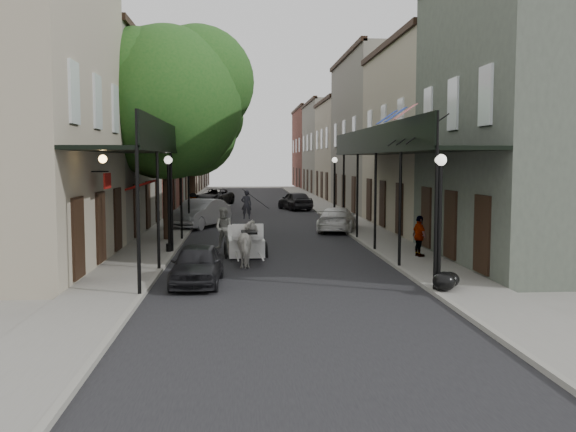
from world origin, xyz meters
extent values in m
plane|color=gray|center=(0.00, 0.00, 0.00)|extent=(140.00, 140.00, 0.00)
cube|color=black|center=(0.00, 20.00, 0.01)|extent=(8.00, 90.00, 0.01)
cube|color=gray|center=(-5.00, 20.00, 0.06)|extent=(2.20, 90.00, 0.12)
cube|color=gray|center=(5.00, 20.00, 0.06)|extent=(2.20, 90.00, 0.12)
cube|color=#9D937E|center=(-8.60, 30.00, 5.25)|extent=(5.00, 80.00, 10.50)
cube|color=slate|center=(8.60, 30.00, 5.25)|extent=(5.00, 80.00, 10.50)
cube|color=black|center=(-5.00, 7.00, 4.00)|extent=(2.20, 18.00, 0.12)
cube|color=black|center=(-3.95, 7.00, 4.50)|extent=(0.06, 18.00, 1.00)
cylinder|color=black|center=(-4.00, -2.00, 2.12)|extent=(0.10, 0.10, 4.00)
cylinder|color=black|center=(-4.00, 6.00, 2.12)|extent=(0.10, 0.10, 4.00)
cylinder|color=black|center=(-4.00, 14.00, 2.12)|extent=(0.10, 0.10, 4.00)
cube|color=black|center=(5.00, 7.00, 4.00)|extent=(2.20, 18.00, 0.12)
cube|color=black|center=(3.95, 7.00, 4.50)|extent=(0.06, 18.00, 1.00)
cylinder|color=black|center=(4.00, -2.00, 2.12)|extent=(0.10, 0.10, 4.00)
cylinder|color=black|center=(4.00, 6.00, 2.12)|extent=(0.10, 0.10, 4.00)
cylinder|color=black|center=(4.00, 14.00, 2.12)|extent=(0.10, 0.10, 4.00)
cylinder|color=#382619|center=(-4.60, 10.00, 2.92)|extent=(0.44, 0.44, 5.60)
sphere|color=#1E511A|center=(-4.60, 10.00, 6.20)|extent=(6.80, 6.80, 6.80)
sphere|color=#1E511A|center=(-3.24, 10.60, 7.20)|extent=(5.10, 5.10, 5.10)
cylinder|color=#382619|center=(-4.60, 24.00, 2.64)|extent=(0.44, 0.44, 5.04)
sphere|color=#1E511A|center=(-4.60, 24.00, 5.58)|extent=(6.00, 6.00, 6.00)
sphere|color=#1E511A|center=(-3.40, 24.60, 6.48)|extent=(4.50, 4.50, 4.50)
cylinder|color=black|center=(4.10, -2.00, 0.27)|extent=(0.28, 0.28, 0.30)
cylinder|color=black|center=(4.10, -2.00, 1.82)|extent=(0.12, 0.12, 3.40)
sphere|color=white|center=(4.10, -2.00, 3.67)|extent=(0.32, 0.32, 0.32)
cylinder|color=black|center=(-4.10, 6.00, 0.27)|extent=(0.28, 0.28, 0.30)
cylinder|color=black|center=(-4.10, 6.00, 1.82)|extent=(0.12, 0.12, 3.40)
sphere|color=white|center=(-4.10, 6.00, 3.67)|extent=(0.32, 0.32, 0.32)
cylinder|color=black|center=(4.10, 18.00, 0.27)|extent=(0.28, 0.28, 0.30)
cylinder|color=black|center=(4.10, 18.00, 1.82)|extent=(0.12, 0.12, 3.40)
sphere|color=white|center=(4.10, 18.00, 3.67)|extent=(0.32, 0.32, 0.32)
imported|color=silver|center=(-1.02, 3.01, 0.77)|extent=(0.93, 1.87, 1.55)
torus|color=black|center=(-1.94, 5.69, 0.58)|extent=(0.15, 1.21, 1.21)
torus|color=black|center=(-0.41, 5.77, 0.58)|extent=(0.15, 1.21, 1.21)
torus|color=black|center=(-1.68, 4.39, 0.30)|extent=(0.10, 0.63, 0.63)
torus|color=black|center=(-0.52, 4.45, 0.30)|extent=(0.10, 0.63, 0.63)
cube|color=white|center=(-1.16, 5.54, 0.98)|extent=(1.40, 1.76, 0.66)
cube|color=white|center=(-1.11, 4.56, 1.45)|extent=(1.15, 0.58, 0.11)
cube|color=white|center=(-1.10, 4.32, 1.73)|extent=(1.13, 0.16, 0.47)
imported|color=black|center=(-1.11, 4.56, 2.04)|extent=(0.40, 0.27, 1.05)
imported|color=#A7A89E|center=(-2.00, 7.32, 0.86)|extent=(1.00, 0.88, 1.73)
imported|color=gray|center=(-4.20, 19.25, 0.92)|extent=(1.19, 1.09, 1.60)
imported|color=gray|center=(5.23, 3.98, 0.88)|extent=(0.56, 0.95, 1.52)
imported|color=black|center=(-2.60, -0.20, 0.60)|extent=(1.54, 3.56, 1.20)
imported|color=#9F9FA4|center=(-3.57, 15.89, 0.77)|extent=(3.37, 4.93, 1.54)
imported|color=black|center=(-3.60, 33.47, 0.68)|extent=(3.57, 5.32, 1.35)
imported|color=white|center=(3.60, 13.54, 0.63)|extent=(2.77, 4.63, 1.26)
imported|color=black|center=(2.61, 27.87, 0.69)|extent=(2.62, 4.36, 1.39)
ellipsoid|color=black|center=(4.20, -2.20, 0.39)|extent=(0.63, 0.63, 0.53)
ellipsoid|color=black|center=(4.50, -1.75, 0.34)|extent=(0.55, 0.55, 0.44)
camera|label=1|loc=(-1.25, -19.03, 3.67)|focal=40.00mm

